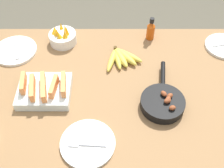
{
  "coord_description": "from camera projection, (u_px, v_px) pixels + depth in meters",
  "views": [
    {
      "loc": [
        0.0,
        -0.95,
        1.89
      ],
      "look_at": [
        0.0,
        0.0,
        0.78
      ],
      "focal_mm": 45.0,
      "sensor_mm": 36.0,
      "label": 1
    }
  ],
  "objects": [
    {
      "name": "ground_plane",
      "position": [
        112.0,
        153.0,
        2.05
      ],
      "size": [
        14.0,
        14.0,
        0.0
      ],
      "primitive_type": "plane",
      "color": "#565142"
    },
    {
      "name": "dining_table",
      "position": [
        112.0,
        98.0,
        1.55
      ],
      "size": [
        1.85,
        0.98,
        0.75
      ],
      "color": "olive",
      "rests_on": "ground_plane"
    },
    {
      "name": "hot_sauce_bottle",
      "position": [
        151.0,
        30.0,
        1.69
      ],
      "size": [
        0.05,
        0.05,
        0.15
      ],
      "color": "#C64C0F",
      "rests_on": "dining_table"
    },
    {
      "name": "skillet",
      "position": [
        163.0,
        102.0,
        1.38
      ],
      "size": [
        0.22,
        0.38,
        0.08
      ],
      "rotation": [
        0.0,
        0.0,
        1.45
      ],
      "color": "black",
      "rests_on": "dining_table"
    },
    {
      "name": "empty_plate_far_left",
      "position": [
        224.0,
        46.0,
        1.68
      ],
      "size": [
        0.23,
        0.23,
        0.02
      ],
      "color": "silver",
      "rests_on": "dining_table"
    },
    {
      "name": "empty_plate_far_right",
      "position": [
        15.0,
        51.0,
        1.66
      ],
      "size": [
        0.25,
        0.25,
        0.02
      ],
      "color": "silver",
      "rests_on": "dining_table"
    },
    {
      "name": "empty_plate_mid_edge",
      "position": [
        88.0,
        144.0,
        1.26
      ],
      "size": [
        0.25,
        0.25,
        0.02
      ],
      "color": "silver",
      "rests_on": "dining_table"
    },
    {
      "name": "banana_bunch",
      "position": [
        121.0,
        57.0,
        1.6
      ],
      "size": [
        0.22,
        0.2,
        0.04
      ],
      "color": "gold",
      "rests_on": "dining_table"
    },
    {
      "name": "fruit_bowl_mango",
      "position": [
        62.0,
        37.0,
        1.68
      ],
      "size": [
        0.16,
        0.16,
        0.12
      ],
      "color": "silver",
      "rests_on": "dining_table"
    },
    {
      "name": "melon_tray",
      "position": [
        44.0,
        90.0,
        1.42
      ],
      "size": [
        0.27,
        0.22,
        0.1
      ],
      "color": "silver",
      "rests_on": "dining_table"
    }
  ]
}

